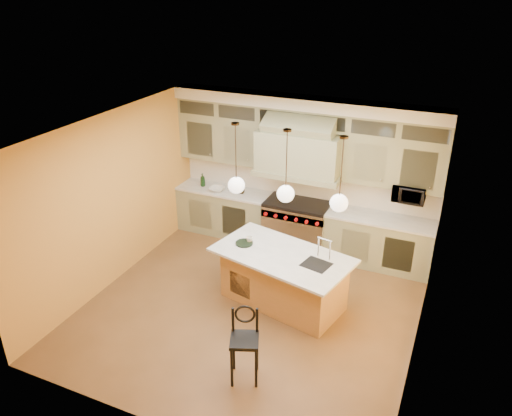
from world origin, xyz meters
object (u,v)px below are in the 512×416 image
at_px(kitchen_island, 283,277).
at_px(counter_stool, 245,341).
at_px(microwave, 409,193).
at_px(range, 297,225).

bearing_deg(kitchen_island, counter_stool, -72.84).
height_order(counter_stool, microwave, microwave).
bearing_deg(range, kitchen_island, -77.19).
distance_m(range, kitchen_island, 1.83).
height_order(kitchen_island, counter_stool, kitchen_island).
bearing_deg(kitchen_island, range, 115.79).
relative_size(kitchen_island, counter_stool, 2.21).
bearing_deg(microwave, kitchen_island, -129.33).
bearing_deg(range, counter_stool, -81.40).
distance_m(kitchen_island, counter_stool, 1.75).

